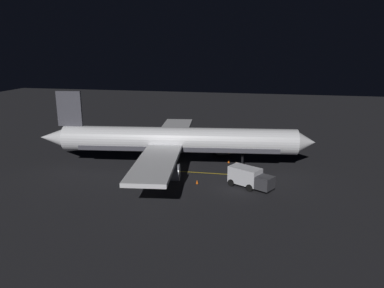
{
  "coord_description": "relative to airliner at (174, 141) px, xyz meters",
  "views": [
    {
      "loc": [
        50.27,
        12.25,
        17.11
      ],
      "look_at": [
        0.0,
        2.0,
        3.5
      ],
      "focal_mm": 34.44,
      "sensor_mm": 36.0,
      "label": 1
    }
  ],
  "objects": [
    {
      "name": "traffic_cone_under_wing",
      "position": [
        2.09,
        12.5,
        -3.58
      ],
      "size": [
        0.5,
        0.5,
        0.55
      ],
      "color": "#EA590F",
      "rests_on": "ground_plane"
    },
    {
      "name": "traffic_cone_near_right",
      "position": [
        -3.14,
        7.69,
        -3.58
      ],
      "size": [
        0.5,
        0.5,
        0.55
      ],
      "color": "#EA590F",
      "rests_on": "ground_plane"
    },
    {
      "name": "baggage_truck",
      "position": [
        6.45,
        11.2,
        -2.55
      ],
      "size": [
        4.59,
        5.95,
        2.52
      ],
      "color": "silver",
      "rests_on": "ground_plane"
    },
    {
      "name": "airliner",
      "position": [
        0.0,
        0.0,
        0.0
      ],
      "size": [
        34.6,
        40.27,
        10.94
      ],
      "color": "white",
      "rests_on": "ground_plane"
    },
    {
      "name": "ground_plane",
      "position": [
        -0.08,
        0.63,
        -3.93
      ],
      "size": [
        180.0,
        180.0,
        0.2
      ],
      "primitive_type": "cube",
      "color": "black"
    },
    {
      "name": "traffic_cone_near_left",
      "position": [
        6.51,
        4.63,
        -3.58
      ],
      "size": [
        0.5,
        0.5,
        0.55
      ],
      "color": "#EA590F",
      "rests_on": "ground_plane"
    },
    {
      "name": "apron_guide_stripe",
      "position": [
        2.12,
        4.63,
        -3.83
      ],
      "size": [
        0.62,
        19.77,
        0.01
      ],
      "primitive_type": "cube",
      "rotation": [
        0.0,
        0.0,
        0.02
      ],
      "color": "gold",
      "rests_on": "ground_plane"
    },
    {
      "name": "catering_truck",
      "position": [
        -8.79,
        5.31,
        -2.63
      ],
      "size": [
        6.66,
        4.22,
        2.27
      ],
      "color": "silver",
      "rests_on": "ground_plane"
    },
    {
      "name": "ground_crew_worker",
      "position": [
        1.75,
        9.21,
        -2.95
      ],
      "size": [
        0.4,
        0.4,
        1.74
      ],
      "color": "black",
      "rests_on": "ground_plane"
    },
    {
      "name": "traffic_cone_far",
      "position": [
        2.32,
        10.79,
        -3.58
      ],
      "size": [
        0.5,
        0.5,
        0.55
      ],
      "color": "#EA590F",
      "rests_on": "ground_plane"
    }
  ]
}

